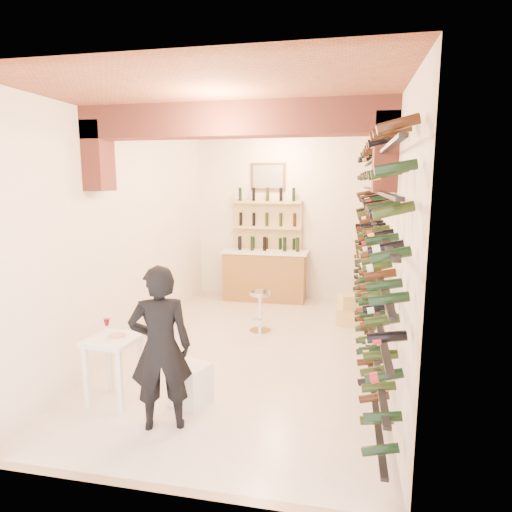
{
  "coord_description": "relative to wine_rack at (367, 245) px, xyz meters",
  "views": [
    {
      "loc": [
        1.25,
        -5.8,
        2.36
      ],
      "look_at": [
        0.0,
        0.3,
        1.3
      ],
      "focal_mm": 30.81,
      "sensor_mm": 36.0,
      "label": 1
    }
  ],
  "objects": [
    {
      "name": "wine_rack",
      "position": [
        0.0,
        0.0,
        0.0
      ],
      "size": [
        0.32,
        5.7,
        2.56
      ],
      "color": "black",
      "rests_on": "ground"
    },
    {
      "name": "chrome_barstool",
      "position": [
        -1.55,
        0.74,
        -1.16
      ],
      "size": [
        0.34,
        0.34,
        0.66
      ],
      "rotation": [
        0.0,
        0.0,
        -0.25
      ],
      "color": "silver",
      "rests_on": "ground"
    },
    {
      "name": "ground",
      "position": [
        -1.53,
        0.0,
        -1.55
      ],
      "size": [
        6.0,
        6.0,
        0.0
      ],
      "primitive_type": "plane",
      "color": "beige",
      "rests_on": "ground"
    },
    {
      "name": "white_stool",
      "position": [
        -1.84,
        -1.64,
        -1.33
      ],
      "size": [
        0.45,
        0.45,
        0.44
      ],
      "primitive_type": "cube",
      "rotation": [
        0.0,
        0.0,
        -0.34
      ],
      "color": "white",
      "rests_on": "ground"
    },
    {
      "name": "person",
      "position": [
        -1.96,
        -2.11,
        -0.75
      ],
      "size": [
        0.69,
        0.57,
        1.61
      ],
      "primitive_type": "imported",
      "rotation": [
        0.0,
        0.0,
        3.51
      ],
      "color": "black",
      "rests_on": "ground"
    },
    {
      "name": "back_shelving",
      "position": [
        -1.83,
        2.89,
        -0.38
      ],
      "size": [
        1.4,
        0.31,
        2.73
      ],
      "color": "#D2B876",
      "rests_on": "ground"
    },
    {
      "name": "tasting_table",
      "position": [
        -2.66,
        -1.76,
        -0.95
      ],
      "size": [
        0.54,
        0.54,
        0.88
      ],
      "rotation": [
        0.0,
        0.0,
        -0.09
      ],
      "color": "white",
      "rests_on": "ground"
    },
    {
      "name": "back_counter",
      "position": [
        -1.83,
        2.65,
        -1.02
      ],
      "size": [
        1.7,
        0.62,
        1.29
      ],
      "color": "olive",
      "rests_on": "ground"
    },
    {
      "name": "room_shell",
      "position": [
        -1.53,
        -0.26,
        0.7
      ],
      "size": [
        3.52,
        6.02,
        3.21
      ],
      "color": "white",
      "rests_on": "ground"
    },
    {
      "name": "crate_lower",
      "position": [
        -0.13,
        1.4,
        -1.41
      ],
      "size": [
        0.51,
        0.39,
        0.28
      ],
      "primitive_type": "cube",
      "rotation": [
        0.0,
        0.0,
        -0.14
      ],
      "color": "#D9C177",
      "rests_on": "ground"
    },
    {
      "name": "crate_upper",
      "position": [
        -0.13,
        1.4,
        -1.15
      ],
      "size": [
        0.48,
        0.4,
        0.24
      ],
      "primitive_type": "cube",
      "rotation": [
        0.0,
        0.0,
        0.34
      ],
      "color": "#D9C177",
      "rests_on": "crate_lower"
    }
  ]
}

